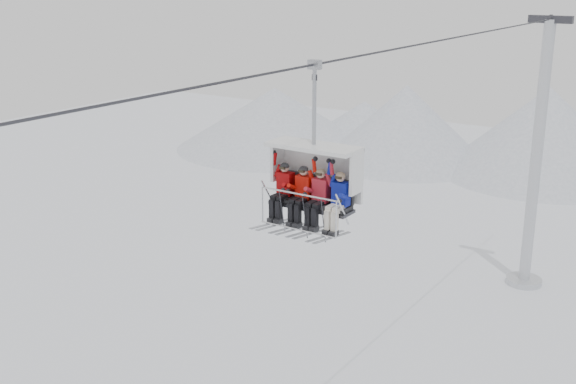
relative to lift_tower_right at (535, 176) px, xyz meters
The scene contains 7 objects.
lift_tower_right is the anchor object (origin of this frame).
haul_cable 23.25m from the lift_tower_right, 90.00° to the right, with size 0.06×0.06×50.00m, color #313137.
chairlift_carrier 21.33m from the lift_tower_right, 90.00° to the right, with size 2.28×1.17×3.98m.
skier_far_left 21.54m from the lift_tower_right, 92.11° to the right, with size 0.39×1.69×1.57m.
skier_center_left 21.52m from the lift_tower_right, 90.60° to the right, with size 0.39×1.69×1.57m.
skier_center_right 21.52m from the lift_tower_right, 89.28° to the right, with size 0.39×1.69×1.57m.
skier_far_right 21.54m from the lift_tower_right, 87.81° to the right, with size 0.39×1.69×1.57m.
Camera 1 is at (8.81, -13.26, 15.31)m, focal length 45.00 mm.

